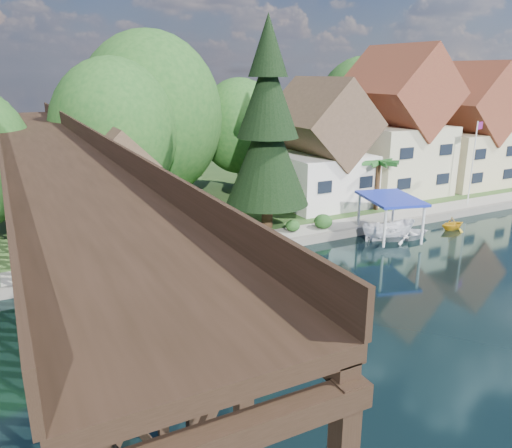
% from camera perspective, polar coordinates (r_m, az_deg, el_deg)
% --- Properties ---
extents(ground, '(140.00, 140.00, 0.00)m').
position_cam_1_polar(ground, '(29.74, 13.01, -7.04)').
color(ground, black).
rests_on(ground, ground).
extents(bank, '(140.00, 52.00, 0.50)m').
position_cam_1_polar(bank, '(58.55, -8.72, 5.36)').
color(bank, '#26481D').
rests_on(bank, ground).
extents(seawall, '(60.00, 0.40, 0.62)m').
position_cam_1_polar(seawall, '(37.80, 10.00, -1.10)').
color(seawall, slate).
rests_on(seawall, ground).
extents(promenade, '(50.00, 2.60, 0.06)m').
position_cam_1_polar(promenade, '(39.89, 11.21, 0.13)').
color(promenade, gray).
rests_on(promenade, bank).
extents(trestle_bridge, '(4.12, 44.18, 9.30)m').
position_cam_1_polar(trestle_bridge, '(26.56, -22.01, 1.47)').
color(trestle_bridge, black).
rests_on(trestle_bridge, ground).
extents(house_left, '(7.64, 8.64, 11.02)m').
position_cam_1_polar(house_left, '(44.73, 7.26, 8.20)').
color(house_left, silver).
rests_on(house_left, bank).
extents(house_center, '(8.65, 9.18, 13.89)m').
position_cam_1_polar(house_center, '(50.51, 15.61, 10.19)').
color(house_center, beige).
rests_on(house_center, bank).
extents(house_right, '(8.15, 8.64, 12.45)m').
position_cam_1_polar(house_right, '(56.70, 22.74, 9.54)').
color(house_right, beige).
rests_on(house_right, bank).
extents(shed, '(5.09, 5.40, 7.85)m').
position_cam_1_polar(shed, '(36.58, -15.49, 3.65)').
color(shed, silver).
rests_on(shed, bank).
extents(bg_trees, '(49.90, 13.30, 10.57)m').
position_cam_1_polar(bg_trees, '(46.08, -2.72, 11.27)').
color(bg_trees, '#382314').
rests_on(bg_trees, bank).
extents(shrubs, '(15.76, 2.47, 1.70)m').
position_cam_1_polar(shrubs, '(34.32, -2.78, -1.11)').
color(shrubs, '#153B15').
rests_on(shrubs, bank).
extents(conifer, '(6.20, 6.20, 15.27)m').
position_cam_1_polar(conifer, '(36.73, 1.34, 10.70)').
color(conifer, '#382314').
rests_on(conifer, bank).
extents(palm_tree, '(3.73, 3.73, 4.55)m').
position_cam_1_polar(palm_tree, '(43.42, 13.88, 6.68)').
color(palm_tree, '#382314').
rests_on(palm_tree, bank).
extents(flagpole, '(1.11, 0.42, 7.37)m').
position_cam_1_polar(flagpole, '(47.67, 23.69, 7.31)').
color(flagpole, white).
rests_on(flagpole, bank).
extents(tugboat, '(3.01, 2.04, 2.00)m').
position_cam_1_polar(tugboat, '(33.02, 1.65, -3.00)').
color(tugboat, red).
rests_on(tugboat, ground).
extents(boat_white_a, '(4.49, 3.54, 0.84)m').
position_cam_1_polar(boat_white_a, '(38.72, 16.67, -0.96)').
color(boat_white_a, white).
rests_on(boat_white_a, ground).
extents(boat_canopy, '(4.69, 5.80, 3.26)m').
position_cam_1_polar(boat_canopy, '(37.67, 14.96, 0.24)').
color(boat_canopy, white).
rests_on(boat_canopy, ground).
extents(boat_yellow, '(2.27, 1.99, 1.15)m').
position_cam_1_polar(boat_yellow, '(41.99, 21.58, 0.16)').
color(boat_yellow, gold).
rests_on(boat_yellow, ground).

